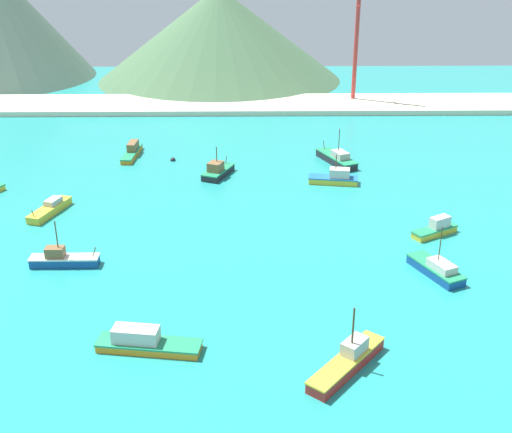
% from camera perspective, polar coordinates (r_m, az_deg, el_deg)
% --- Properties ---
extents(ground, '(260.00, 280.00, 0.50)m').
position_cam_1_polar(ground, '(77.66, -4.57, -6.99)').
color(ground, teal).
extents(fishing_boat_0, '(5.78, 8.27, 5.38)m').
position_cam_1_polar(fishing_boat_0, '(113.70, -3.40, 4.02)').
color(fishing_boat_0, '#232328').
rests_on(fishing_boat_0, ground).
extents(fishing_boat_1, '(7.18, 5.34, 2.58)m').
position_cam_1_polar(fishing_boat_1, '(94.93, 15.53, -1.03)').
color(fishing_boat_1, gold).
rests_on(fishing_boat_1, ground).
extents(fishing_boat_2, '(8.82, 9.92, 6.70)m').
position_cam_1_polar(fishing_boat_2, '(65.54, 8.07, -12.45)').
color(fishing_boat_2, red).
rests_on(fishing_boat_2, ground).
extents(fishing_boat_3, '(2.68, 10.44, 2.43)m').
position_cam_1_polar(fishing_boat_3, '(126.34, -10.82, 5.64)').
color(fishing_boat_3, orange).
rests_on(fishing_boat_3, ground).
extents(fishing_boat_6, '(5.91, 8.73, 6.62)m').
position_cam_1_polar(fishing_boat_6, '(84.07, 15.58, -4.45)').
color(fishing_boat_6, '#14478C').
rests_on(fishing_boat_6, ground).
extents(fishing_boat_7, '(6.84, 10.89, 6.64)m').
position_cam_1_polar(fishing_boat_7, '(120.82, 7.12, 5.08)').
color(fishing_boat_7, '#232328').
rests_on(fishing_boat_7, ground).
extents(fishing_boat_8, '(8.61, 3.98, 5.08)m').
position_cam_1_polar(fishing_boat_8, '(111.03, 6.96, 3.39)').
color(fishing_boat_8, gold).
rests_on(fishing_boat_8, ground).
extents(fishing_boat_11, '(4.86, 9.43, 2.30)m').
position_cam_1_polar(fishing_boat_11, '(103.31, -17.62, 0.66)').
color(fishing_boat_11, gold).
rests_on(fishing_boat_11, ground).
extents(fishing_boat_12, '(11.06, 4.21, 2.50)m').
position_cam_1_polar(fishing_boat_12, '(68.53, -9.76, -10.78)').
color(fishing_boat_12, orange).
rests_on(fishing_boat_12, ground).
extents(fishing_boat_13, '(8.77, 2.11, 6.27)m').
position_cam_1_polar(fishing_boat_13, '(86.78, -16.58, -3.62)').
color(fishing_boat_13, '#14478C').
rests_on(fishing_boat_13, ground).
extents(buoy_0, '(0.94, 0.94, 0.94)m').
position_cam_1_polar(buoy_0, '(122.51, -7.30, 4.95)').
color(buoy_0, '#232328').
rests_on(buoy_0, ground).
extents(beach_strip, '(247.00, 17.36, 1.20)m').
position_cam_1_polar(beach_strip, '(160.13, -2.67, 9.79)').
color(beach_strip, beige).
rests_on(beach_strip, ground).
extents(hill_central, '(69.10, 69.10, 25.35)m').
position_cam_1_polar(hill_central, '(189.84, -3.26, 15.72)').
color(hill_central, '#476B47').
rests_on(hill_central, ground).
extents(radio_tower, '(3.73, 2.99, 37.32)m').
position_cam_1_polar(radio_tower, '(162.12, 8.89, 16.35)').
color(radio_tower, '#B7332D').
rests_on(radio_tower, ground).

